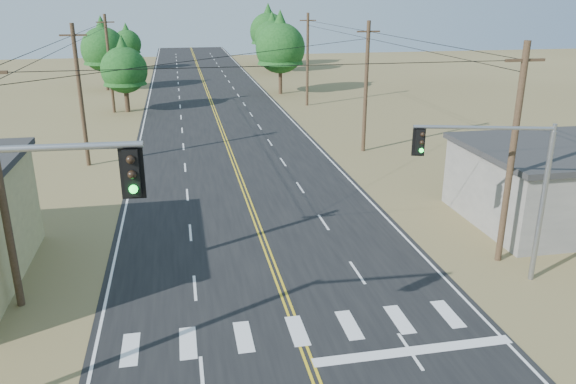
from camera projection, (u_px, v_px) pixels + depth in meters
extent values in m
cube|color=black|center=(235.00, 165.00, 41.12)|extent=(15.00, 200.00, 0.02)
cylinder|color=#4C3826|center=(0.00, 187.00, 20.89)|extent=(0.30, 0.30, 10.00)
cylinder|color=#4C3826|center=(81.00, 97.00, 39.41)|extent=(0.30, 0.30, 10.00)
cube|color=#4C3826|center=(73.00, 35.00, 38.02)|extent=(1.80, 0.12, 0.12)
cylinder|color=#4C3826|center=(110.00, 65.00, 57.92)|extent=(0.30, 0.30, 10.00)
cube|color=#4C3826|center=(105.00, 22.00, 56.53)|extent=(1.80, 0.12, 0.12)
cylinder|color=#4C3826|center=(512.00, 157.00, 24.72)|extent=(0.30, 0.30, 10.00)
cube|color=#4C3826|center=(525.00, 60.00, 23.33)|extent=(1.80, 0.12, 0.12)
cylinder|color=#4C3826|center=(366.00, 88.00, 43.24)|extent=(0.30, 0.30, 10.00)
cube|color=#4C3826|center=(368.00, 32.00, 41.84)|extent=(1.80, 0.12, 0.12)
cylinder|color=#4C3826|center=(307.00, 60.00, 61.75)|extent=(0.30, 0.30, 10.00)
cube|color=#4C3826|center=(308.00, 20.00, 60.36)|extent=(1.80, 0.12, 0.12)
cylinder|color=gray|center=(15.00, 149.00, 14.01)|extent=(6.26, 0.46, 0.18)
cube|color=black|center=(132.00, 172.00, 14.65)|extent=(0.42, 0.36, 1.26)
sphere|color=black|center=(131.00, 160.00, 14.33)|extent=(0.23, 0.23, 0.23)
sphere|color=black|center=(132.00, 175.00, 14.46)|extent=(0.23, 0.23, 0.23)
sphere|color=#0CE533|center=(133.00, 189.00, 14.59)|extent=(0.23, 0.23, 0.23)
cylinder|color=gray|center=(542.00, 208.00, 23.50)|extent=(0.23, 0.23, 6.63)
cylinder|color=gray|center=(554.00, 131.00, 22.40)|extent=(0.17, 0.17, 0.57)
cylinder|color=gray|center=(483.00, 128.00, 22.54)|extent=(5.42, 1.57, 0.15)
cube|color=black|center=(419.00, 142.00, 22.89)|extent=(0.39, 0.36, 1.04)
sphere|color=black|center=(423.00, 135.00, 22.64)|extent=(0.19, 0.19, 0.19)
sphere|color=black|center=(422.00, 142.00, 22.75)|extent=(0.19, 0.19, 0.19)
sphere|color=#0CE533|center=(421.00, 150.00, 22.86)|extent=(0.19, 0.19, 0.19)
cylinder|color=#3F2D1E|center=(127.00, 98.00, 59.46)|extent=(0.50, 0.50, 2.88)
cone|color=#124015|center=(123.00, 60.00, 58.14)|extent=(4.48, 4.48, 5.12)
sphere|color=#124015|center=(124.00, 70.00, 58.48)|extent=(4.80, 4.80, 4.80)
cylinder|color=#3F2D1E|center=(106.00, 77.00, 73.05)|extent=(0.40, 0.40, 3.39)
cone|color=#124015|center=(103.00, 40.00, 71.49)|extent=(5.28, 5.28, 6.03)
sphere|color=#124015|center=(104.00, 50.00, 71.90)|extent=(5.66, 5.66, 5.66)
cylinder|color=#3F2D1E|center=(129.00, 61.00, 93.53)|extent=(0.47, 0.47, 2.74)
cone|color=#124015|center=(126.00, 38.00, 92.27)|extent=(4.26, 4.26, 4.87)
sphere|color=#124015|center=(127.00, 44.00, 92.60)|extent=(4.57, 4.57, 4.57)
cylinder|color=#3F2D1E|center=(280.00, 79.00, 70.35)|extent=(0.46, 0.46, 3.67)
cone|color=#124015|center=(280.00, 37.00, 68.66)|extent=(5.71, 5.71, 6.52)
sphere|color=#124015|center=(280.00, 48.00, 69.10)|extent=(6.11, 6.11, 6.11)
cylinder|color=#3F2D1E|center=(273.00, 61.00, 90.49)|extent=(0.47, 0.47, 3.40)
cone|color=#124015|center=(272.00, 31.00, 88.92)|extent=(5.30, 5.30, 6.05)
sphere|color=#124015|center=(272.00, 39.00, 89.33)|extent=(5.67, 5.67, 5.67)
cylinder|color=#3F2D1E|center=(269.00, 55.00, 98.26)|extent=(0.47, 0.47, 3.82)
cone|color=#124015|center=(268.00, 23.00, 96.50)|extent=(5.94, 5.94, 6.78)
sphere|color=#124015|center=(268.00, 32.00, 96.96)|extent=(6.36, 6.36, 6.36)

